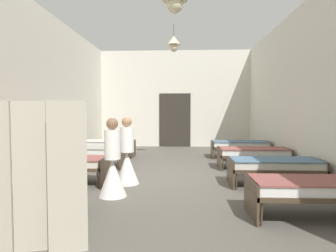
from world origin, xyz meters
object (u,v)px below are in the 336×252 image
Objects in this scene: bed_right_row_0 at (315,189)px; nurse_near_aisle at (113,168)px; bed_left_row_3 at (107,144)px; privacy_screen at (31,178)px; bed_left_row_1 at (63,163)px; bed_right_row_1 at (275,165)px; bed_left_row_2 at (90,152)px; bed_left_row_0 at (14,185)px; bed_right_row_3 at (240,145)px; nurse_mid_aisle at (127,160)px; bed_right_row_2 at (253,153)px.

bed_right_row_0 is 3.40m from nurse_near_aisle.
privacy_screen is (0.95, -6.96, 0.41)m from bed_left_row_3.
bed_right_row_0 is at bearing -22.48° from bed_left_row_1.
bed_right_row_1 is 1.12× the size of privacy_screen.
bed_left_row_1 is 1.90m from bed_left_row_2.
bed_left_row_2 is (0.00, 3.80, 0.00)m from bed_left_row_0.
privacy_screen reaches higher than bed_left_row_3.
bed_right_row_0 is 1.00× the size of bed_right_row_3.
bed_left_row_0 and bed_left_row_1 have the same top height.
bed_left_row_1 is 1.12× the size of privacy_screen.
nurse_mid_aisle is (0.09, 0.96, 0.00)m from nurse_near_aisle.
privacy_screen reaches higher than nurse_near_aisle.
bed_right_row_1 is 1.28× the size of nurse_near_aisle.
nurse_near_aisle is (1.33, -4.74, 0.09)m from bed_left_row_3.
bed_right_row_1 is 4.84m from privacy_screen.
bed_right_row_2 is 1.28× the size of nurse_mid_aisle.
bed_left_row_1 is at bearing -90.00° from bed_left_row_2.
nurse_near_aisle is at bearing 163.63° from bed_right_row_0.
bed_right_row_0 is 4.97m from bed_left_row_1.
nurse_near_aisle is at bearing -35.29° from bed_left_row_1.
bed_left_row_0 is 7.32m from bed_right_row_3.
bed_right_row_0 is at bearing -39.61° from bed_left_row_2.
bed_left_row_0 and bed_left_row_2 have the same top height.
nurse_near_aisle is at bearing -64.90° from bed_left_row_2.
bed_right_row_3 is 4.93m from nurse_mid_aisle.
nurse_near_aisle is 1.00× the size of nurse_mid_aisle.
bed_right_row_0 is 5.96m from bed_left_row_2.
bed_right_row_3 is at bearing -147.38° from nurse_near_aisle.
nurse_near_aisle is at bearing -133.48° from nurse_mid_aisle.
privacy_screen is (-3.64, -5.06, 0.41)m from bed_right_row_2.
bed_left_row_1 is 1.28× the size of nurse_mid_aisle.
nurse_near_aisle is (-3.26, -0.94, 0.09)m from bed_right_row_1.
bed_right_row_2 is at bearing -161.80° from nurse_near_aisle.
bed_left_row_3 is 4.59m from bed_right_row_3.
bed_left_row_0 is at bearing -90.00° from bed_left_row_3.
bed_left_row_1 is 1.00× the size of bed_left_row_3.
bed_left_row_2 is 1.00× the size of bed_right_row_3.
privacy_screen is at bearing -53.04° from bed_left_row_0.
bed_right_row_3 is (4.59, 1.90, 0.00)m from bed_left_row_2.
bed_right_row_3 is at bearing 11.81° from nurse_mid_aisle.
nurse_near_aisle is at bearing 35.74° from bed_left_row_0.
bed_right_row_1 is 5.96m from bed_left_row_3.
nurse_near_aisle is (-3.26, 0.96, 0.09)m from bed_right_row_0.
nurse_mid_aisle reaches higher than bed_left_row_1.
bed_right_row_1 is at bearing 26.25° from privacy_screen.
bed_right_row_1 is 4.97m from bed_left_row_2.
bed_right_row_1 is at bearing 90.00° from bed_right_row_0.
bed_left_row_1 is 1.00× the size of bed_right_row_3.
nurse_mid_aisle reaches higher than bed_left_row_0.
bed_left_row_3 is at bearing 83.05° from privacy_screen.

